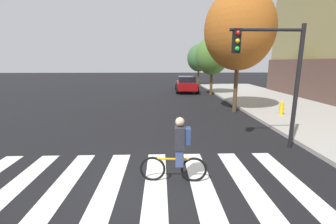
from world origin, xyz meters
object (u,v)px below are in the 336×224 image
sedan_mid (186,84)px  fire_hydrant (282,108)px  cyclist (178,150)px  street_tree_mid (212,56)px  street_tree_near (239,30)px  traffic_light_near (275,66)px  street_tree_far (199,58)px

sedan_mid → fire_hydrant: (4.03, -11.00, -0.28)m
cyclist → street_tree_mid: 16.38m
sedan_mid → street_tree_mid: bearing=-46.1°
cyclist → street_tree_near: size_ratio=0.24×
traffic_light_near → sedan_mid: bearing=94.4°
fire_hydrant → street_tree_near: (-2.12, 1.49, 4.24)m
cyclist → street_tree_mid: street_tree_mid is taller
fire_hydrant → cyclist: bearing=-132.5°
sedan_mid → street_tree_near: street_tree_near is taller
sedan_mid → traffic_light_near: size_ratio=1.10×
traffic_light_near → fire_hydrant: 5.79m
street_tree_far → street_tree_mid: bearing=-90.9°
fire_hydrant → street_tree_near: size_ratio=0.11×
traffic_light_near → street_tree_far: street_tree_far is taller
fire_hydrant → street_tree_near: bearing=144.9°
cyclist → traffic_light_near: size_ratio=0.41×
traffic_light_near → street_tree_far: 21.45m
sedan_mid → street_tree_far: street_tree_far is taller
sedan_mid → street_tree_mid: size_ratio=0.88×
cyclist → fire_hydrant: 9.15m
cyclist → street_tree_near: bearing=63.8°
traffic_light_near → cyclist: bearing=-146.1°
street_tree_mid → street_tree_near: bearing=-91.1°
sedan_mid → cyclist: 17.86m
street_tree_mid → street_tree_far: street_tree_mid is taller
fire_hydrant → street_tree_near: 4.97m
fire_hydrant → street_tree_far: street_tree_far is taller
street_tree_near → street_tree_mid: size_ratio=1.35×
fire_hydrant → street_tree_far: 17.29m
traffic_light_near → street_tree_mid: bearing=86.4°
cyclist → street_tree_far: bearing=79.7°
fire_hydrant → street_tree_far: bearing=96.3°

